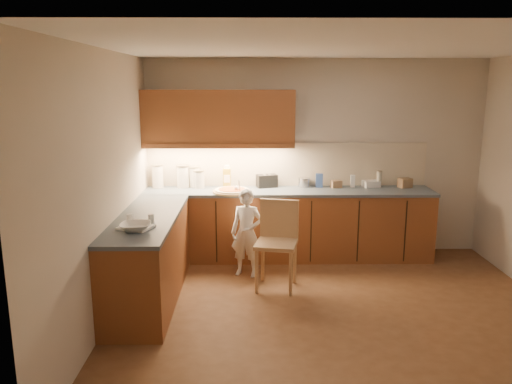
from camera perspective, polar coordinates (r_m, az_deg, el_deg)
room at (r=4.77m, az=9.84°, el=4.91°), size 4.54×4.50×2.62m
l_counter at (r=6.18m, az=-1.15°, el=-4.80°), size 3.77×2.62×0.92m
backsplash at (r=6.74m, az=3.55°, el=3.17°), size 3.75×0.02×0.58m
upper_cabinets at (r=6.51m, az=-4.29°, el=8.49°), size 1.95×0.36×0.73m
pizza_on_board at (r=6.35m, az=-2.75°, el=0.15°), size 0.49×0.49×0.20m
child at (r=5.98m, az=-1.07°, el=-4.69°), size 0.44×0.35×1.06m
wooden_chair at (r=5.67m, az=2.47°, el=-5.21°), size 0.52×0.52×0.99m
mixing_bowl at (r=4.84m, az=-13.60°, el=-3.89°), size 0.30×0.30×0.07m
canister_a at (r=6.75m, az=-11.18°, el=1.82°), size 0.16×0.16×0.31m
canister_b at (r=6.70m, az=-8.35°, el=1.80°), size 0.17×0.17×0.30m
canister_c at (r=6.71m, az=-7.06°, el=1.75°), size 0.15×0.15×0.28m
canister_d at (r=6.64m, az=-6.53°, el=1.49°), size 0.15×0.15×0.24m
oil_jug at (r=6.62m, az=-3.34°, el=1.67°), size 0.10×0.08×0.30m
toaster at (r=6.66m, az=1.25°, el=1.28°), size 0.30×0.22×0.17m
steel_pot at (r=6.70m, az=5.48°, el=1.11°), size 0.16×0.16×0.12m
blue_box at (r=6.70m, az=7.23°, el=1.32°), size 0.10×0.07×0.18m
card_box_a at (r=6.72m, az=9.17°, el=0.91°), size 0.15×0.12×0.10m
white_bottle at (r=6.77m, az=10.99°, el=1.22°), size 0.06×0.06×0.17m
flat_pack at (r=6.86m, az=13.03°, el=0.92°), size 0.24×0.19×0.08m
tall_jar at (r=6.85m, az=13.89°, el=1.47°), size 0.07×0.07×0.22m
card_box_b at (r=6.93m, az=16.66°, el=1.01°), size 0.19×0.17×0.13m
dough_cloth at (r=4.92m, az=-13.57°, el=-3.93°), size 0.37×0.33×0.02m
spice_jar_a at (r=5.13m, az=-14.23°, el=-2.93°), size 0.07×0.07×0.08m
spice_jar_b at (r=5.10m, az=-11.90°, el=-2.93°), size 0.07×0.07×0.08m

